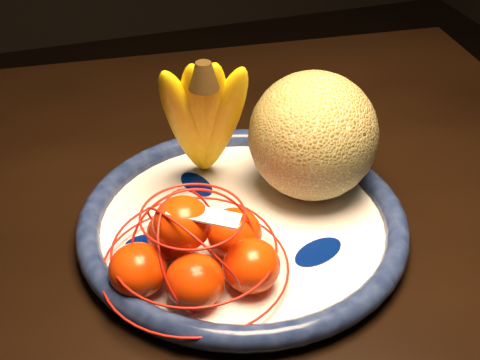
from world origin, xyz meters
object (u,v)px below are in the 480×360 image
object	(u,v)px
dining_table	(39,281)
banana_bunch	(204,115)
fruit_bowl	(243,223)
mandarin_bag	(196,251)
cantaloupe	(313,136)

from	to	relation	value
dining_table	banana_bunch	xyz separation A→B (m)	(0.22, 0.01, 0.20)
fruit_bowl	mandarin_bag	xyz separation A→B (m)	(-0.07, -0.07, 0.03)
mandarin_bag	dining_table	bearing A→B (deg)	138.82
cantaloupe	banana_bunch	distance (m)	0.13
fruit_bowl	cantaloupe	world-z (taller)	cantaloupe
cantaloupe	mandarin_bag	xyz separation A→B (m)	(-0.17, -0.11, -0.04)
dining_table	cantaloupe	world-z (taller)	cantaloupe
fruit_bowl	mandarin_bag	size ratio (longest dim) A/B	1.48
fruit_bowl	mandarin_bag	bearing A→B (deg)	-137.25
banana_bunch	dining_table	bearing A→B (deg)	-166.63
dining_table	banana_bunch	distance (m)	0.30
fruit_bowl	banana_bunch	bearing A→B (deg)	103.04
banana_bunch	mandarin_bag	xyz separation A→B (m)	(-0.05, -0.15, -0.07)
dining_table	banana_bunch	world-z (taller)	banana_bunch
banana_bunch	mandarin_bag	size ratio (longest dim) A/B	0.78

